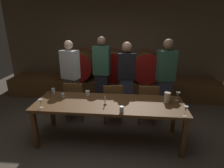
{
  "coord_description": "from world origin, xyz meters",
  "views": [
    {
      "loc": [
        0.49,
        -2.9,
        2.15
      ],
      "look_at": [
        0.17,
        0.46,
        0.98
      ],
      "focal_mm": 30.07,
      "sensor_mm": 36.0,
      "label": 1
    }
  ],
  "objects_px": {
    "chair_center": "(113,101)",
    "cup_far_left": "(53,91)",
    "guest_far_left": "(71,78)",
    "chair_left": "(75,99)",
    "dining_table": "(109,106)",
    "guest_center_left": "(102,74)",
    "candle_center": "(105,102)",
    "wine_barrel_left": "(81,64)",
    "chair_right": "(148,102)",
    "wine_barrel_center": "(113,65)",
    "guest_center_right": "(126,79)",
    "wine_glass_left": "(41,102)",
    "cup_far_right": "(122,109)",
    "guest_far_right": "(165,78)",
    "wine_glass_center": "(186,109)",
    "cup_center_left": "(63,95)",
    "pitcher": "(167,98)",
    "wine_glass_right": "(178,94)",
    "wine_barrel_right": "(145,66)",
    "cup_center_right": "(88,93)"
  },
  "relations": [
    {
      "from": "wine_glass_center",
      "to": "guest_center_right",
      "type": "bearing_deg",
      "value": 123.87
    },
    {
      "from": "wine_barrel_center",
      "to": "chair_center",
      "type": "bearing_deg",
      "value": -84.94
    },
    {
      "from": "wine_barrel_left",
      "to": "chair_center",
      "type": "bearing_deg",
      "value": -55.07
    },
    {
      "from": "guest_far_left",
      "to": "chair_left",
      "type": "bearing_deg",
      "value": 137.99
    },
    {
      "from": "chair_center",
      "to": "cup_far_left",
      "type": "bearing_deg",
      "value": 7.08
    },
    {
      "from": "chair_left",
      "to": "chair_center",
      "type": "distance_m",
      "value": 0.84
    },
    {
      "from": "guest_far_right",
      "to": "cup_center_right",
      "type": "xyz_separation_m",
      "value": [
        -1.59,
        -0.81,
        -0.11
      ]
    },
    {
      "from": "chair_center",
      "to": "guest_far_left",
      "type": "height_order",
      "value": "guest_far_left"
    },
    {
      "from": "guest_far_left",
      "to": "cup_far_right",
      "type": "height_order",
      "value": "guest_far_left"
    },
    {
      "from": "guest_far_left",
      "to": "cup_center_right",
      "type": "relative_size",
      "value": 17.29
    },
    {
      "from": "wine_barrel_left",
      "to": "chair_right",
      "type": "relative_size",
      "value": 1.0
    },
    {
      "from": "dining_table",
      "to": "candle_center",
      "type": "bearing_deg",
      "value": -124.9
    },
    {
      "from": "wine_barrel_left",
      "to": "chair_left",
      "type": "xyz_separation_m",
      "value": [
        0.24,
        -1.5,
        -0.42
      ]
    },
    {
      "from": "wine_glass_center",
      "to": "cup_center_left",
      "type": "xyz_separation_m",
      "value": [
        -2.1,
        0.53,
        -0.08
      ]
    },
    {
      "from": "wine_barrel_right",
      "to": "chair_left",
      "type": "height_order",
      "value": "wine_barrel_right"
    },
    {
      "from": "dining_table",
      "to": "guest_center_left",
      "type": "xyz_separation_m",
      "value": [
        -0.31,
        1.25,
        0.23
      ]
    },
    {
      "from": "guest_far_right",
      "to": "cup_center_left",
      "type": "relative_size",
      "value": 21.93
    },
    {
      "from": "wine_barrel_left",
      "to": "wine_glass_right",
      "type": "height_order",
      "value": "wine_barrel_left"
    },
    {
      "from": "chair_right",
      "to": "wine_glass_left",
      "type": "bearing_deg",
      "value": 28.8
    },
    {
      "from": "guest_far_right",
      "to": "cup_center_left",
      "type": "distance_m",
      "value": 2.24
    },
    {
      "from": "chair_center",
      "to": "wine_glass_center",
      "type": "relative_size",
      "value": 5.26
    },
    {
      "from": "guest_far_left",
      "to": "guest_far_right",
      "type": "bearing_deg",
      "value": -156.86
    },
    {
      "from": "wine_barrel_right",
      "to": "cup_far_right",
      "type": "distance_m",
      "value": 2.59
    },
    {
      "from": "chair_left",
      "to": "guest_center_right",
      "type": "xyz_separation_m",
      "value": [
        1.1,
        0.33,
        0.38
      ]
    },
    {
      "from": "chair_right",
      "to": "wine_barrel_left",
      "type": "bearing_deg",
      "value": -38.86
    },
    {
      "from": "guest_center_right",
      "to": "wine_glass_left",
      "type": "distance_m",
      "value": 1.9
    },
    {
      "from": "wine_barrel_left",
      "to": "chair_left",
      "type": "bearing_deg",
      "value": -81.03
    },
    {
      "from": "chair_left",
      "to": "wine_barrel_left",
      "type": "bearing_deg",
      "value": -81.42
    },
    {
      "from": "guest_far_left",
      "to": "wine_glass_right",
      "type": "height_order",
      "value": "guest_far_left"
    },
    {
      "from": "guest_far_left",
      "to": "pitcher",
      "type": "height_order",
      "value": "guest_far_left"
    },
    {
      "from": "guest_far_left",
      "to": "guest_center_right",
      "type": "xyz_separation_m",
      "value": [
        1.26,
        0.01,
        -0.01
      ]
    },
    {
      "from": "chair_center",
      "to": "candle_center",
      "type": "relative_size",
      "value": 4.84
    },
    {
      "from": "guest_center_right",
      "to": "candle_center",
      "type": "xyz_separation_m",
      "value": [
        -0.33,
        -1.1,
        -0.07
      ]
    },
    {
      "from": "guest_center_left",
      "to": "guest_center_right",
      "type": "relative_size",
      "value": 1.05
    },
    {
      "from": "wine_glass_right",
      "to": "cup_far_right",
      "type": "distance_m",
      "value": 1.12
    },
    {
      "from": "guest_far_left",
      "to": "chair_right",
      "type": "bearing_deg",
      "value": -169.98
    },
    {
      "from": "chair_right",
      "to": "guest_far_left",
      "type": "xyz_separation_m",
      "value": [
        -1.74,
        0.33,
        0.39
      ]
    },
    {
      "from": "dining_table",
      "to": "cup_far_right",
      "type": "distance_m",
      "value": 0.43
    },
    {
      "from": "chair_right",
      "to": "candle_center",
      "type": "height_order",
      "value": "candle_center"
    },
    {
      "from": "wine_glass_left",
      "to": "cup_far_left",
      "type": "height_order",
      "value": "wine_glass_left"
    },
    {
      "from": "wine_glass_center",
      "to": "chair_right",
      "type": "bearing_deg",
      "value": 113.53
    },
    {
      "from": "guest_far_right",
      "to": "cup_center_left",
      "type": "height_order",
      "value": "guest_far_right"
    },
    {
      "from": "chair_left",
      "to": "candle_center",
      "type": "relative_size",
      "value": 4.84
    },
    {
      "from": "dining_table",
      "to": "cup_center_left",
      "type": "bearing_deg",
      "value": 170.38
    },
    {
      "from": "wine_glass_left",
      "to": "wine_glass_right",
      "type": "distance_m",
      "value": 2.37
    },
    {
      "from": "pitcher",
      "to": "cup_center_left",
      "type": "relative_size",
      "value": 2.36
    },
    {
      "from": "guest_far_left",
      "to": "cup_far_right",
      "type": "xyz_separation_m",
      "value": [
        1.23,
        -1.34,
        -0.07
      ]
    },
    {
      "from": "candle_center",
      "to": "guest_far_left",
      "type": "bearing_deg",
      "value": 130.71
    },
    {
      "from": "guest_center_left",
      "to": "guest_center_right",
      "type": "distance_m",
      "value": 0.63
    },
    {
      "from": "pitcher",
      "to": "wine_glass_right",
      "type": "relative_size",
      "value": 1.16
    }
  ]
}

